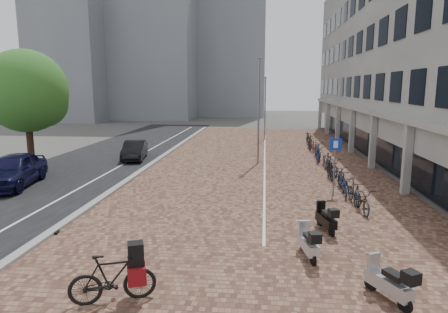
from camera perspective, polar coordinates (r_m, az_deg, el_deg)
ground at (r=15.88m, az=-2.24°, el=-8.40°), size 140.00×140.00×0.00m
plaza_brick at (r=27.38m, az=5.46°, el=-0.56°), size 14.50×42.00×0.04m
street_asphalt at (r=29.56m, az=-16.38°, el=-0.15°), size 8.00×50.00×0.03m
curb at (r=28.31m, az=-9.06°, el=-0.16°), size 0.35×42.00×0.14m
lane_line at (r=28.86m, az=-12.71°, el=-0.19°), size 0.12×44.00×0.00m
parking_line at (r=27.37m, az=5.88°, el=-0.51°), size 0.10×30.00×0.00m
office_building at (r=32.93m, az=25.96°, el=15.02°), size 8.40×40.00×15.00m
bg_towers at (r=66.55m, az=-8.95°, el=17.64°), size 33.00×23.00×32.00m
car_navy at (r=22.74m, az=-28.10°, el=-1.73°), size 2.87×5.27×1.70m
car_dark at (r=28.23m, az=-12.75°, el=0.89°), size 2.08×4.16×1.31m
hero_bike at (r=10.00m, az=-15.76°, el=-16.39°), size 2.09×1.25×1.42m
shoes at (r=15.03m, az=-23.33°, el=-10.12°), size 0.47×0.42×0.10m
scooter_front at (r=12.20m, az=12.05°, el=-11.92°), size 0.72×1.53×1.01m
scooter_mid at (r=14.45m, az=14.49°, el=-8.53°), size 0.80×1.51×1.00m
scooter_back at (r=10.49m, az=22.64°, el=-16.22°), size 1.12×1.54×1.03m
parking_sign at (r=19.24m, az=15.70°, el=0.03°), size 0.55×0.10×2.65m
lamp_near at (r=25.73m, az=5.00°, el=6.43°), size 0.12×0.12×6.84m
lamp_far at (r=37.69m, az=5.92°, el=6.79°), size 0.12×0.12×5.85m
street_tree at (r=27.02m, az=-26.25°, el=8.14°), size 4.99×4.99×7.25m
bike_row at (r=26.24m, az=14.14°, el=-0.15°), size 1.23×21.44×1.05m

